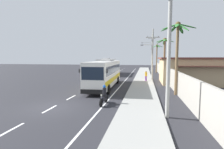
% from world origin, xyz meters
% --- Properties ---
extents(ground_plane, '(160.00, 160.00, 0.00)m').
position_xyz_m(ground_plane, '(0.00, 0.00, 0.00)').
color(ground_plane, '#28282D').
extents(sidewalk_kerb, '(3.20, 90.00, 0.14)m').
position_xyz_m(sidewalk_kerb, '(6.80, 10.00, 0.07)').
color(sidewalk_kerb, '#999993').
rests_on(sidewalk_kerb, ground).
extents(lane_markings, '(3.95, 71.00, 0.01)m').
position_xyz_m(lane_markings, '(2.39, 14.31, 0.00)').
color(lane_markings, white).
rests_on(lane_markings, ground).
extents(boundary_wall, '(0.24, 60.00, 2.41)m').
position_xyz_m(boundary_wall, '(10.60, 14.00, 1.21)').
color(boundary_wall, '#9E998E').
rests_on(boundary_wall, ground).
extents(coach_bus_foreground, '(3.12, 12.58, 3.72)m').
position_xyz_m(coach_bus_foreground, '(1.92, 9.94, 1.94)').
color(coach_bus_foreground, silver).
rests_on(coach_bus_foreground, ground).
extents(coach_bus_far_lane, '(2.96, 11.13, 3.85)m').
position_xyz_m(coach_bus_far_lane, '(-1.67, 27.43, 2.00)').
color(coach_bus_far_lane, white).
rests_on(coach_bus_far_lane, ground).
extents(motorcycle_beside_bus, '(0.56, 1.96, 1.63)m').
position_xyz_m(motorcycle_beside_bus, '(3.76, 1.58, 0.66)').
color(motorcycle_beside_bus, black).
rests_on(motorcycle_beside_bus, ground).
extents(pedestrian_near_kerb, '(0.36, 0.36, 1.62)m').
position_xyz_m(pedestrian_near_kerb, '(7.28, 16.25, 0.98)').
color(pedestrian_near_kerb, '#75388E').
rests_on(pedestrian_near_kerb, sidewalk_kerb).
extents(utility_pole_nearest, '(2.09, 0.24, 9.46)m').
position_xyz_m(utility_pole_nearest, '(8.55, -0.78, 4.92)').
color(utility_pole_nearest, '#9E9E99').
rests_on(utility_pole_nearest, ground).
extents(utility_pole_mid, '(3.12, 0.24, 8.69)m').
position_xyz_m(utility_pole_mid, '(8.24, 17.84, 4.61)').
color(utility_pole_mid, '#9E9E99').
rests_on(utility_pole_mid, ground).
extents(utility_pole_far, '(3.80, 0.24, 10.30)m').
position_xyz_m(utility_pole_far, '(8.74, 36.45, 5.49)').
color(utility_pole_far, '#9E9E99').
rests_on(utility_pole_far, ground).
extents(palm_nearest, '(3.52, 3.41, 7.55)m').
position_xyz_m(palm_nearest, '(10.27, 6.60, 5.54)').
color(palm_nearest, brown).
rests_on(palm_nearest, ground).
extents(palm_second, '(2.83, 2.75, 6.92)m').
position_xyz_m(palm_second, '(10.01, 15.43, 4.95)').
color(palm_second, brown).
rests_on(palm_second, ground).
extents(palm_third, '(2.80, 2.82, 7.33)m').
position_xyz_m(palm_third, '(10.04, 34.08, 4.92)').
color(palm_third, brown).
rests_on(palm_third, ground).
extents(roadside_building, '(11.25, 7.89, 3.94)m').
position_xyz_m(roadside_building, '(14.89, 15.61, 1.99)').
color(roadside_building, tan).
rests_on(roadside_building, ground).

